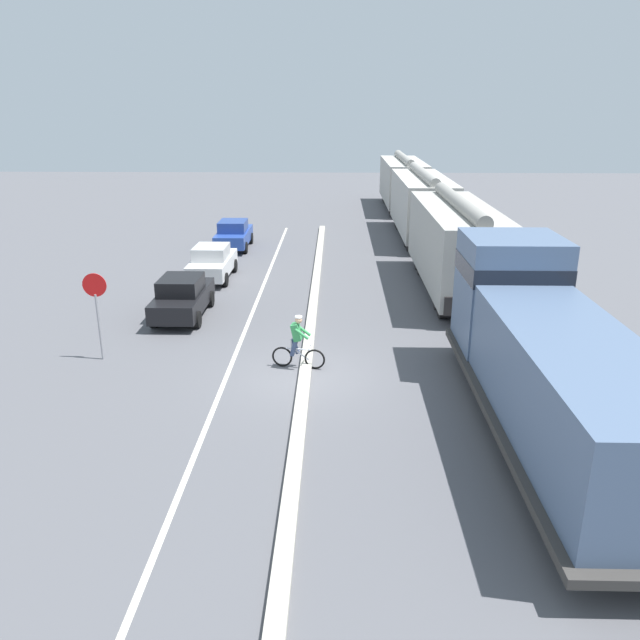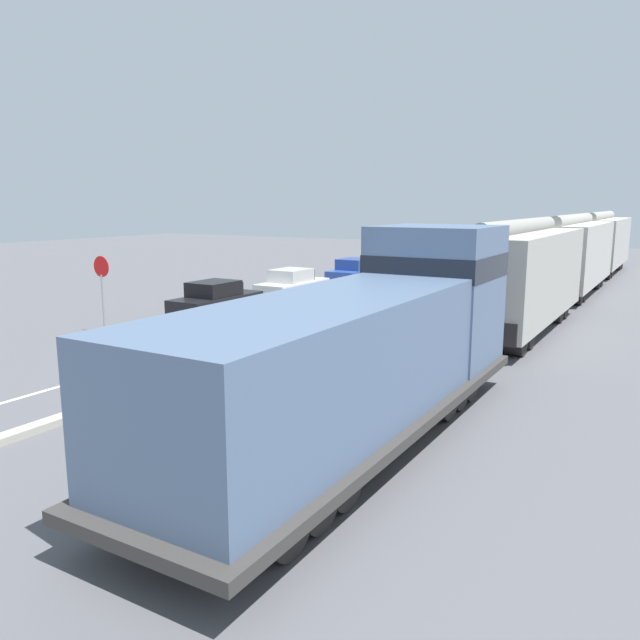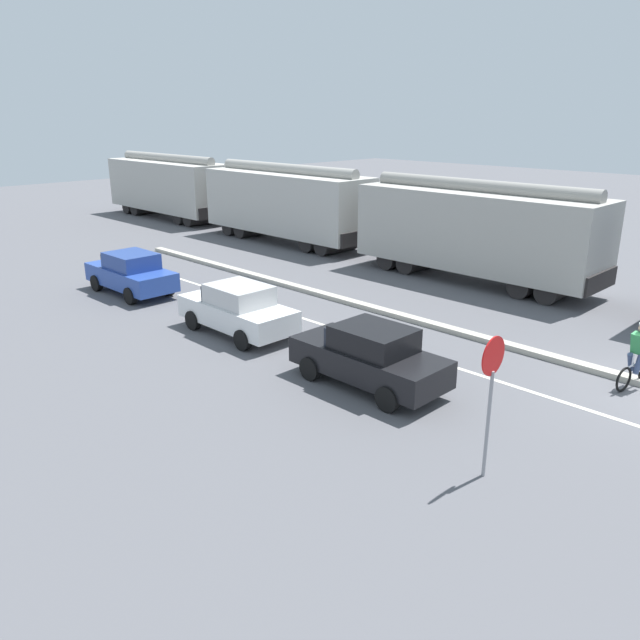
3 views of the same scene
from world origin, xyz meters
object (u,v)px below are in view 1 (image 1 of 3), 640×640
object	(u,v)px
hopper_car_trailing	(403,182)
stop_sign	(96,300)
hopper_car_middle	(422,204)
parked_car_white	(212,262)
parked_car_blue	(234,234)
parked_car_black	(182,297)
locomotive	(543,359)
cyclist	(298,343)
hopper_car_lead	(456,245)

from	to	relation	value
hopper_car_trailing	stop_sign	xyz separation A→B (m)	(-12.79, -31.39, -0.05)
hopper_car_trailing	hopper_car_middle	bearing A→B (deg)	-90.00
parked_car_white	parked_car_blue	xyz separation A→B (m)	(-0.03, 6.64, 0.00)
hopper_car_middle	stop_sign	bearing A→B (deg)	-122.88
parked_car_black	parked_car_blue	xyz separation A→B (m)	(0.07, 12.21, 0.00)
parked_car_black	stop_sign	xyz separation A→B (m)	(-1.64, -4.33, 1.21)
hopper_car_trailing	parked_car_black	size ratio (longest dim) A/B	2.52
parked_car_white	locomotive	bearing A→B (deg)	-51.44
parked_car_black	stop_sign	bearing A→B (deg)	-110.71
parked_car_black	parked_car_white	distance (m)	5.57
parked_car_white	stop_sign	world-z (taller)	stop_sign
hopper_car_trailing	locomotive	bearing A→B (deg)	-90.00
hopper_car_middle	parked_car_white	xyz separation A→B (m)	(-11.06, -9.89, -1.26)
parked_car_black	cyclist	bearing A→B (deg)	-45.73
hopper_car_lead	parked_car_black	size ratio (longest dim) A/B	2.52
locomotive	parked_car_white	bearing A→B (deg)	128.56
hopper_car_trailing	parked_car_black	distance (m)	29.30
hopper_car_middle	cyclist	bearing A→B (deg)	-107.47
locomotive	stop_sign	world-z (taller)	locomotive
hopper_car_trailing	parked_car_white	xyz separation A→B (m)	(-11.06, -21.49, -1.26)
hopper_car_middle	stop_sign	distance (m)	23.56
parked_car_black	cyclist	distance (m)	6.81
hopper_car_middle	cyclist	world-z (taller)	hopper_car_middle
hopper_car_trailing	cyclist	size ratio (longest dim) A/B	6.18
stop_sign	parked_car_black	bearing A→B (deg)	69.29
parked_car_black	stop_sign	world-z (taller)	stop_sign
locomotive	parked_car_black	size ratio (longest dim) A/B	2.76
locomotive	hopper_car_lead	xyz separation A→B (m)	(0.00, 12.16, 0.28)
hopper_car_trailing	hopper_car_lead	bearing A→B (deg)	-90.00
hopper_car_lead	locomotive	bearing A→B (deg)	-90.00
hopper_car_trailing	stop_sign	world-z (taller)	hopper_car_trailing
parked_car_white	parked_car_blue	world-z (taller)	same
parked_car_blue	cyclist	size ratio (longest dim) A/B	2.46
hopper_car_middle	stop_sign	world-z (taller)	hopper_car_middle
hopper_car_middle	parked_car_white	bearing A→B (deg)	-138.19
locomotive	hopper_car_middle	world-z (taller)	locomotive
parked_car_black	parked_car_white	size ratio (longest dim) A/B	1.00
parked_car_white	cyclist	distance (m)	11.44
locomotive	stop_sign	size ratio (longest dim) A/B	4.03
parked_car_white	stop_sign	size ratio (longest dim) A/B	1.46
hopper_car_trailing	parked_car_blue	xyz separation A→B (m)	(-11.08, -14.85, -1.26)
stop_sign	cyclist	bearing A→B (deg)	-4.91
locomotive	parked_car_white	world-z (taller)	locomotive
hopper_car_trailing	parked_car_black	bearing A→B (deg)	-112.40
parked_car_white	cyclist	size ratio (longest dim) A/B	2.46
hopper_car_trailing	parked_car_white	bearing A→B (deg)	-117.23
hopper_car_trailing	parked_car_blue	size ratio (longest dim) A/B	2.51
locomotive	stop_sign	xyz separation A→B (m)	(-12.79, 3.97, 0.23)
hopper_car_middle	hopper_car_trailing	distance (m)	11.60
hopper_car_trailing	parked_car_blue	world-z (taller)	hopper_car_trailing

